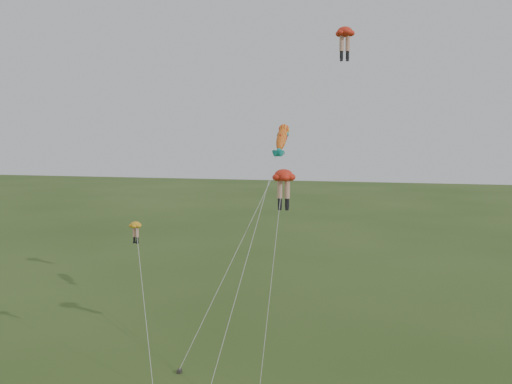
# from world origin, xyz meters

# --- Properties ---
(ground) EXTENTS (300.00, 300.00, 0.00)m
(ground) POSITION_xyz_m (0.00, 0.00, 0.00)
(ground) COLOR #2B4217
(ground) RESTS_ON ground
(legs_kite_red_high) EXTENTS (10.41, 13.33, 23.92)m
(legs_kite_red_high) POSITION_xyz_m (6.65, 11.95, 22.99)
(legs_kite_red_high) COLOR red
(legs_kite_red_high) RESTS_ON ground
(legs_kite_red_mid) EXTENTS (1.66, 5.46, 13.28)m
(legs_kite_red_mid) POSITION_xyz_m (3.68, 3.12, 12.54)
(legs_kite_red_mid) COLOR red
(legs_kite_red_mid) RESTS_ON ground
(legs_kite_yellow) EXTENTS (3.92, 5.56, 9.59)m
(legs_kite_yellow) POSITION_xyz_m (-6.30, 1.77, 8.74)
(legs_kite_yellow) COLOR gold
(legs_kite_yellow) RESTS_ON ground
(fish_kite) EXTENTS (2.54, 14.27, 16.60)m
(fish_kite) POSITION_xyz_m (2.19, 10.11, 15.19)
(fish_kite) COLOR #FFA620
(fish_kite) RESTS_ON ground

